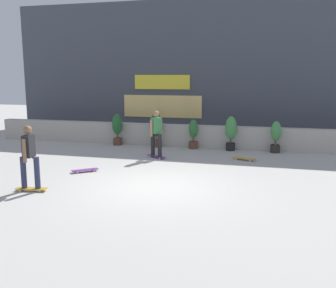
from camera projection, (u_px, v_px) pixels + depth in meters
name	position (u px, v px, depth m)	size (l,w,h in m)	color
ground_plane	(154.00, 187.00, 10.09)	(48.00, 48.00, 0.00)	#B2AFA8
planter_wall	(195.00, 136.00, 15.73)	(18.00, 0.40, 0.90)	#B2ADA3
building_backdrop	(210.00, 69.00, 19.04)	(20.00, 2.08, 6.50)	#424751
potted_plant_0	(117.00, 128.00, 16.05)	(0.43, 0.43, 1.33)	brown
potted_plant_1	(156.00, 127.00, 15.62)	(0.48, 0.48, 1.42)	brown
potted_plant_2	(193.00, 133.00, 15.27)	(0.36, 0.36, 1.19)	brown
potted_plant_3	(231.00, 131.00, 14.88)	(0.44, 0.44, 1.36)	black
potted_plant_4	(276.00, 136.00, 14.48)	(0.37, 0.37, 1.22)	#2D2823
skater_by_wall_right	(29.00, 155.00, 9.57)	(0.82, 0.55, 1.70)	#BF8C26
skater_far_right	(156.00, 132.00, 13.49)	(0.79, 0.58, 1.70)	#72338C
skateboard_near_camera	(85.00, 170.00, 11.66)	(0.74, 0.66, 0.08)	#72338C
skateboard_aside	(244.00, 158.00, 13.27)	(0.82, 0.44, 0.08)	#BF8C26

